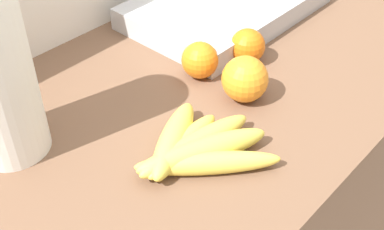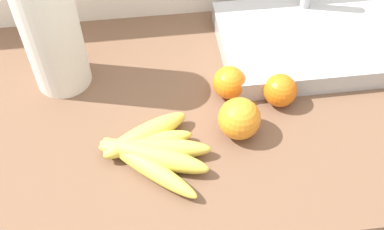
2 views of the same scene
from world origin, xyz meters
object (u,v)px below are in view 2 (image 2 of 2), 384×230
Objects in this scene: orange_far_right at (239,119)px; paper_towel_roll at (49,23)px; orange_back_left at (280,90)px; orange_front at (229,82)px; banana_bunch at (150,150)px; sink_basin at (315,40)px.

orange_far_right is 0.24× the size of paper_towel_roll.
orange_far_right reaches higher than orange_back_left.
orange_back_left is (0.10, -0.03, -0.00)m from orange_front.
orange_far_right is at bearing 11.62° from banana_bunch.
orange_back_left reaches higher than banana_bunch.
orange_front reaches higher than banana_bunch.
orange_far_right is (-0.00, -0.10, 0.01)m from orange_front.
banana_bunch is at bearing -168.38° from orange_far_right.
orange_front is 0.24m from sink_basin.
orange_far_right is at bearing -134.89° from sink_basin.
banana_bunch is 0.51× the size of sink_basin.
orange_front is 0.36m from paper_towel_roll.
banana_bunch is at bearing -52.98° from paper_towel_roll.
sink_basin is at bearing 45.11° from orange_far_right.
orange_front is 1.01× the size of orange_back_left.
sink_basin reaches higher than orange_back_left.
orange_front is 0.21× the size of paper_towel_roll.
orange_front is at bearing -14.23° from paper_towel_roll.
orange_front is at bearing -151.99° from sink_basin.
orange_back_left is 0.19m from sink_basin.
paper_towel_roll is (-0.34, 0.08, 0.12)m from orange_front.
paper_towel_roll is at bearing 150.98° from orange_far_right.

